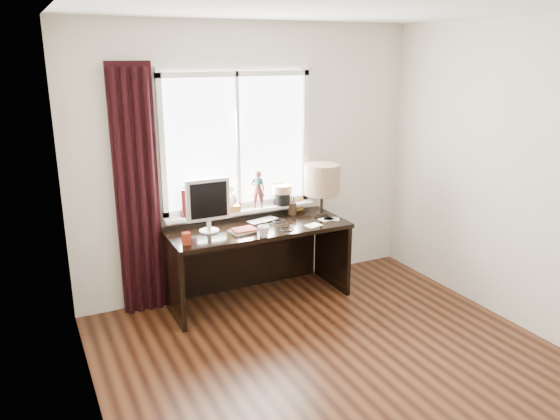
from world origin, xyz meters
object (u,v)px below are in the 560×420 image
red_cup (186,238)px  desk (254,247)px  monitor (208,202)px  laptop (263,221)px  table_lamp (322,180)px  mug (264,231)px

red_cup → desk: size_ratio=0.06×
red_cup → monitor: 0.43m
red_cup → monitor: bearing=39.4°
laptop → red_cup: size_ratio=2.97×
monitor → table_lamp: 1.17m
desk → table_lamp: 0.93m
desk → monitor: monitor is taller
monitor → laptop: bearing=5.7°
desk → table_lamp: bearing=-5.6°
laptop → monitor: 0.62m
red_cup → mug: bearing=-9.3°
table_lamp → monitor: bearing=179.3°
mug → desk: mug is taller
mug → desk: bearing=79.8°
mug → monitor: bearing=138.7°
laptop → monitor: size_ratio=0.62×
laptop → mug: bearing=-128.7°
red_cup → monitor: monitor is taller
desk → monitor: size_ratio=3.47×
laptop → mug: size_ratio=2.90×
red_cup → table_lamp: 1.50m
monitor → table_lamp: table_lamp is taller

